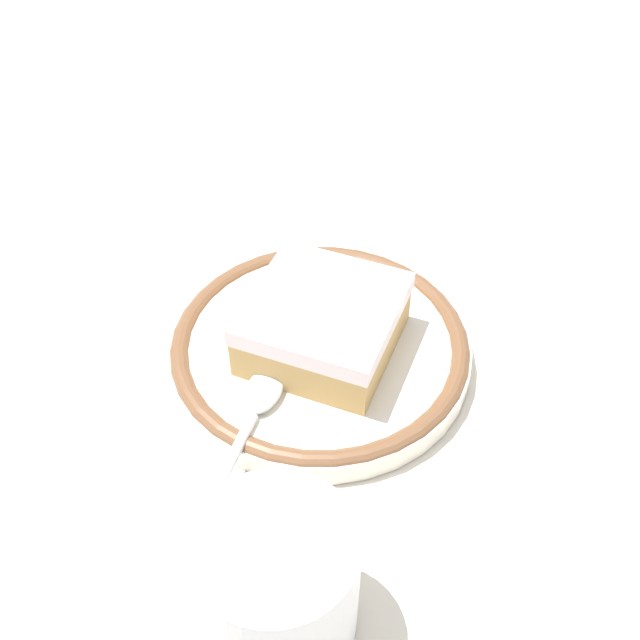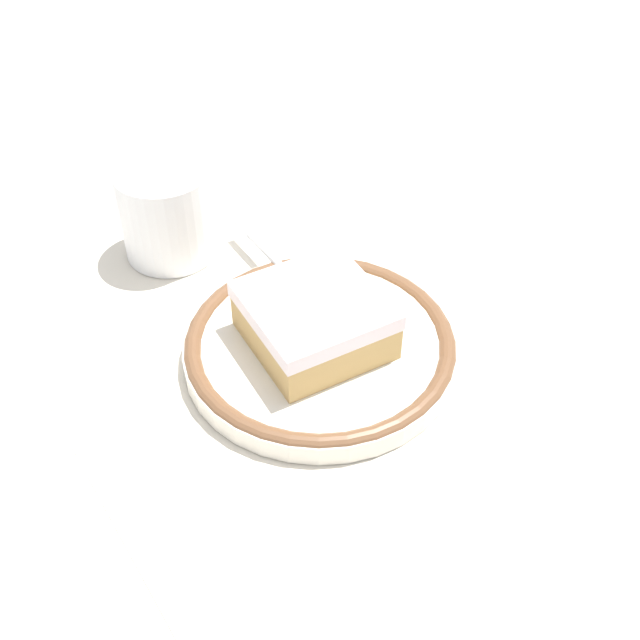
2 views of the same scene
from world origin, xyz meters
name	(u,v)px [view 2 (image 2 of 2)]	position (x,y,z in m)	size (l,w,h in m)	color
ground_plane	(369,377)	(0.00, 0.00, 0.00)	(2.40, 2.40, 0.00)	#B7B2A8
placemat	(369,376)	(0.00, 0.00, 0.00)	(0.54, 0.40, 0.00)	beige
plate	(320,347)	(0.04, 0.02, 0.01)	(0.19, 0.19, 0.02)	silver
cake_slice	(315,320)	(0.04, 0.02, 0.04)	(0.10, 0.09, 0.04)	tan
spoon	(287,275)	(0.11, 0.00, 0.02)	(0.12, 0.02, 0.01)	silver
cup	(168,218)	(0.21, 0.05, 0.03)	(0.08, 0.08, 0.08)	white
napkin	(631,480)	(-0.16, -0.08, 0.00)	(0.14, 0.10, 0.00)	white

